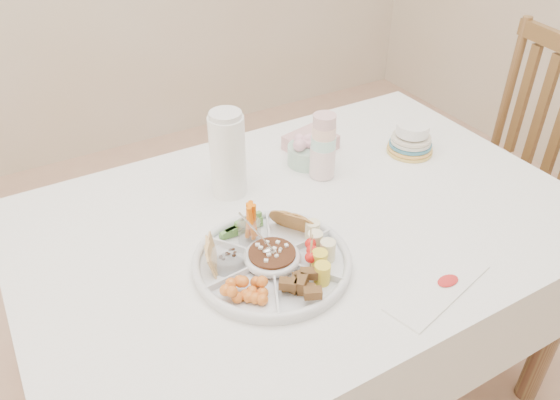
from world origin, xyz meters
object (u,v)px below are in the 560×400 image
plate_stack (411,139)px  party_tray (272,259)px  chair (488,172)px  thermos (228,153)px  dining_table (302,312)px

plate_stack → party_tray: bearing=-158.8°
chair → thermos: (-1.06, 0.07, 0.36)m
dining_table → party_tray: bearing=-143.5°
chair → party_tray: 1.17m
dining_table → chair: 0.96m
dining_table → plate_stack: plate_stack is taller
party_tray → thermos: thermos is taller
party_tray → plate_stack: bearing=21.2°
party_tray → thermos: bearing=81.4°
plate_stack → thermos: bearing=171.9°
thermos → plate_stack: size_ratio=1.76×
chair → thermos: chair is taller
plate_stack → chair: bearing=2.2°
thermos → chair: bearing=-3.7°
dining_table → chair: chair is taller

